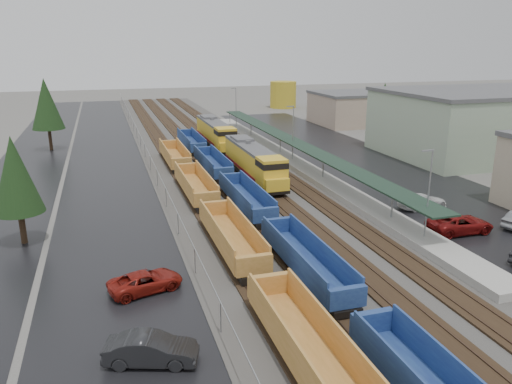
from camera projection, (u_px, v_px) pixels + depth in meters
ballast_strip at (210, 153)px, 75.07m from camera, size 20.00×160.00×0.08m
trackbed at (209, 153)px, 75.04m from camera, size 14.60×160.00×0.22m
west_parking_lot at (106, 160)px, 70.86m from camera, size 10.00×160.00×0.02m
west_road at (30, 165)px, 68.04m from camera, size 9.00×160.00×0.02m
east_commuter_lot at (354, 160)px, 71.27m from camera, size 16.00×100.00×0.02m
station_platform at (292, 159)px, 68.39m from camera, size 3.00×80.00×8.00m
chainlink_fence at (146, 149)px, 70.52m from camera, size 0.08×160.04×2.02m
industrial_buildings at (487, 128)px, 71.54m from camera, size 32.52×75.30×9.50m
distant_hills at (237, 81)px, 225.77m from camera, size 301.00×140.00×25.20m
tree_west_near at (15, 175)px, 39.74m from camera, size 3.96×3.96×9.00m
tree_west_far at (46, 104)px, 75.74m from camera, size 4.84×4.84×11.00m
tree_east at (384, 106)px, 79.29m from camera, size 4.40×4.40×10.00m
locomotive_lead at (254, 162)px, 59.86m from camera, size 2.84×18.71×4.24m
locomotive_trail at (216, 133)px, 79.10m from camera, size 2.84×18.71×4.24m
well_string_yellow at (231, 237)px, 39.48m from camera, size 2.63×75.77×2.34m
well_string_blue at (271, 224)px, 42.50m from camera, size 2.47×91.21×2.19m
storage_tank at (283, 95)px, 128.54m from camera, size 6.68×6.68×6.68m
parked_car_west_b at (151, 350)px, 25.57m from camera, size 3.05×5.07×1.58m
parked_car_west_c at (146, 282)px, 33.15m from camera, size 3.51×5.35×1.37m
parked_car_east_b at (460, 224)px, 43.41m from camera, size 2.77×5.88×1.62m
parked_car_east_c at (422, 201)px, 49.90m from camera, size 2.30×5.19×1.48m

